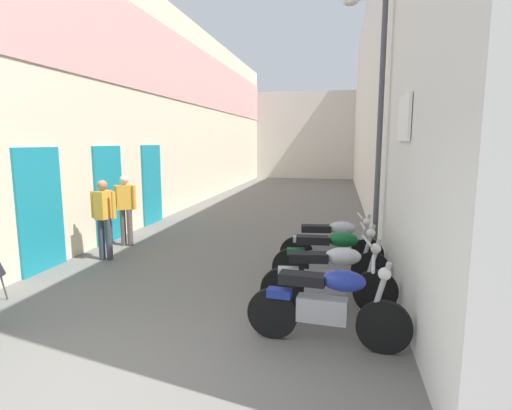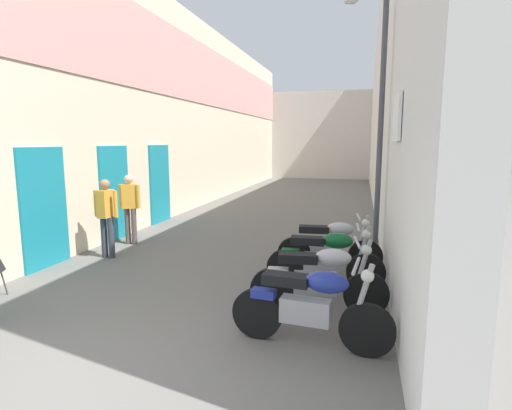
# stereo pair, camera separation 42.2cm
# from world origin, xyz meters

# --- Properties ---
(ground_plane) EXTENTS (38.85, 38.85, 0.00)m
(ground_plane) POSITION_xyz_m (0.00, 9.42, 0.00)
(ground_plane) COLOR #66635E
(building_left) EXTENTS (0.45, 22.85, 6.47)m
(building_left) POSITION_xyz_m (-3.21, 11.36, 3.26)
(building_left) COLOR beige
(building_left) RESTS_ON ground
(building_right) EXTENTS (0.45, 22.85, 7.58)m
(building_right) POSITION_xyz_m (3.22, 11.42, 3.79)
(building_right) COLOR silver
(building_right) RESTS_ON ground
(building_far_end) EXTENTS (9.03, 2.00, 5.34)m
(building_far_end) POSITION_xyz_m (0.00, 23.85, 2.67)
(building_far_end) COLOR beige
(building_far_end) RESTS_ON ground
(motorcycle_nearest) EXTENTS (1.85, 0.58, 1.04)m
(motorcycle_nearest) POSITION_xyz_m (2.08, 1.62, 0.50)
(motorcycle_nearest) COLOR black
(motorcycle_nearest) RESTS_ON ground
(motorcycle_second) EXTENTS (1.85, 0.58, 1.04)m
(motorcycle_second) POSITION_xyz_m (2.08, 2.57, 0.50)
(motorcycle_second) COLOR black
(motorcycle_second) RESTS_ON ground
(motorcycle_third) EXTENTS (1.85, 0.58, 1.04)m
(motorcycle_third) POSITION_xyz_m (2.08, 3.54, 0.50)
(motorcycle_third) COLOR black
(motorcycle_third) RESTS_ON ground
(motorcycle_fourth) EXTENTS (1.85, 0.58, 1.04)m
(motorcycle_fourth) POSITION_xyz_m (2.08, 4.42, 0.50)
(motorcycle_fourth) COLOR black
(motorcycle_fourth) RESTS_ON ground
(pedestrian_mid_alley) EXTENTS (0.52, 0.35, 1.57)m
(pedestrian_mid_alley) POSITION_xyz_m (-2.27, 4.20, 0.92)
(pedestrian_mid_alley) COLOR #383842
(pedestrian_mid_alley) RESTS_ON ground
(pedestrian_further_down) EXTENTS (0.52, 0.34, 1.57)m
(pedestrian_further_down) POSITION_xyz_m (-2.43, 5.30, 0.92)
(pedestrian_further_down) COLOR #564C47
(pedestrian_further_down) RESTS_ON ground
(street_lamp) EXTENTS (0.79, 0.18, 4.85)m
(street_lamp) POSITION_xyz_m (2.78, 5.08, 2.82)
(street_lamp) COLOR #47474C
(street_lamp) RESTS_ON ground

